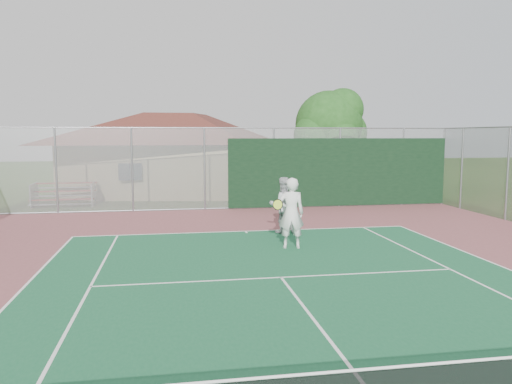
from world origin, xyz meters
TOP-DOWN VIEW (x-y plane):
  - back_fence at (2.11, 16.98)m, footprint 20.08×0.11m
  - side_fence_right at (10.00, 12.50)m, footprint 0.08×9.00m
  - clubhouse at (-2.06, 23.74)m, footprint 13.07×9.74m
  - bleachers at (-7.25, 19.48)m, footprint 2.78×1.75m
  - tree at (5.43, 19.67)m, footprint 3.93×3.72m
  - player_white_front at (0.91, 9.24)m, footprint 1.02×0.74m
  - player_grey_back at (1.16, 11.44)m, footprint 0.90×0.71m

SIDE VIEW (x-z plane):
  - bleachers at x=-7.25m, z-range 0.03..1.05m
  - player_grey_back at x=1.16m, z-range 0.00..1.82m
  - player_white_front at x=0.91m, z-range 0.00..2.00m
  - back_fence at x=2.11m, z-range -0.09..3.43m
  - side_fence_right at x=10.00m, z-range 0.00..3.50m
  - clubhouse at x=-2.06m, z-range 0.04..5.22m
  - tree at x=5.43m, z-range 0.86..6.34m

